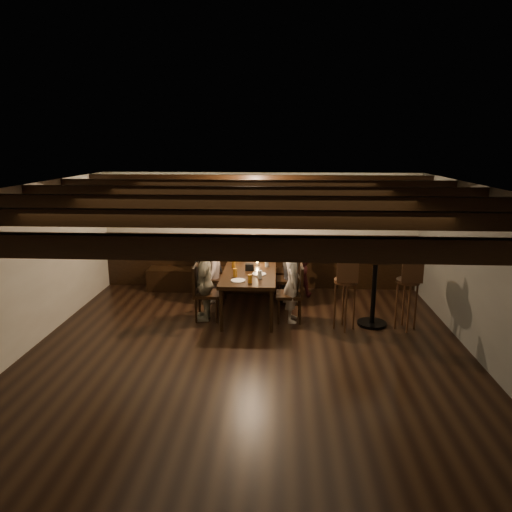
# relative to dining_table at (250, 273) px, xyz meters

# --- Properties ---
(room) EXTENTS (7.00, 7.00, 7.00)m
(room) POSITION_rel_dining_table_xyz_m (-0.18, 0.16, 0.36)
(room) COLOR black
(room) RESTS_ON ground
(dining_table) EXTENTS (0.95, 2.08, 0.77)m
(dining_table) POSITION_rel_dining_table_xyz_m (0.00, 0.00, 0.00)
(dining_table) COLOR black
(dining_table) RESTS_ON floor
(chair_left_near) EXTENTS (0.44, 0.44, 0.96)m
(chair_left_near) POSITION_rel_dining_table_xyz_m (-0.73, 0.44, -0.42)
(chair_left_near) COLOR black
(chair_left_near) RESTS_ON floor
(chair_left_far) EXTENTS (0.44, 0.44, 0.96)m
(chair_left_far) POSITION_rel_dining_table_xyz_m (-0.72, -0.46, -0.42)
(chair_left_far) COLOR black
(chair_left_far) RESTS_ON floor
(chair_right_near) EXTENTS (0.44, 0.44, 0.96)m
(chair_right_near) POSITION_rel_dining_table_xyz_m (0.72, 0.46, -0.42)
(chair_right_near) COLOR black
(chair_right_near) RESTS_ON floor
(chair_right_far) EXTENTS (0.45, 0.45, 0.98)m
(chair_right_far) POSITION_rel_dining_table_xyz_m (0.73, -0.44, -0.41)
(chair_right_far) COLOR black
(chair_right_far) RESTS_ON floor
(person_bench_left) EXTENTS (0.60, 0.39, 1.21)m
(person_bench_left) POSITION_rel_dining_table_xyz_m (-0.91, 0.89, -0.11)
(person_bench_left) COLOR #262527
(person_bench_left) RESTS_ON floor
(person_bench_centre) EXTENTS (0.45, 0.30, 1.23)m
(person_bench_centre) POSITION_rel_dining_table_xyz_m (-0.01, 1.05, -0.10)
(person_bench_centre) COLOR gray
(person_bench_centre) RESTS_ON floor
(person_bench_right) EXTENTS (0.60, 0.47, 1.21)m
(person_bench_right) POSITION_rel_dining_table_xyz_m (0.89, 0.91, -0.10)
(person_bench_right) COLOR #5B1F22
(person_bench_right) RESTS_ON floor
(person_left_near) EXTENTS (0.49, 0.84, 1.29)m
(person_left_near) POSITION_rel_dining_table_xyz_m (-0.76, 0.44, -0.06)
(person_left_near) COLOR gray
(person_left_near) RESTS_ON floor
(person_left_far) EXTENTS (0.33, 0.78, 1.32)m
(person_left_far) POSITION_rel_dining_table_xyz_m (-0.74, -0.46, -0.05)
(person_left_far) COLOR gray
(person_left_far) RESTS_ON floor
(person_right_near) EXTENTS (0.41, 0.63, 1.28)m
(person_right_near) POSITION_rel_dining_table_xyz_m (0.74, 0.46, -0.07)
(person_right_near) COLOR #28282B
(person_right_near) RESTS_ON floor
(person_right_far) EXTENTS (0.32, 0.49, 1.32)m
(person_right_far) POSITION_rel_dining_table_xyz_m (0.76, -0.44, -0.05)
(person_right_far) COLOR #B5A799
(person_right_far) RESTS_ON floor
(pint_a) EXTENTS (0.07, 0.07, 0.14)m
(pint_a) POSITION_rel_dining_table_xyz_m (-0.29, 0.70, 0.13)
(pint_a) COLOR #BF7219
(pint_a) RESTS_ON dining_table
(pint_b) EXTENTS (0.07, 0.07, 0.14)m
(pint_b) POSITION_rel_dining_table_xyz_m (0.24, 0.65, 0.13)
(pint_b) COLOR #BF7219
(pint_b) RESTS_ON dining_table
(pint_c) EXTENTS (0.07, 0.07, 0.14)m
(pint_c) POSITION_rel_dining_table_xyz_m (-0.30, 0.10, 0.13)
(pint_c) COLOR #BF7219
(pint_c) RESTS_ON dining_table
(pint_d) EXTENTS (0.07, 0.07, 0.14)m
(pint_d) POSITION_rel_dining_table_xyz_m (0.30, 0.20, 0.13)
(pint_d) COLOR silver
(pint_d) RESTS_ON dining_table
(pint_e) EXTENTS (0.07, 0.07, 0.14)m
(pint_e) POSITION_rel_dining_table_xyz_m (-0.21, -0.45, 0.13)
(pint_e) COLOR #BF7219
(pint_e) RESTS_ON dining_table
(pint_f) EXTENTS (0.07, 0.07, 0.14)m
(pint_f) POSITION_rel_dining_table_xyz_m (0.21, -0.55, 0.13)
(pint_f) COLOR silver
(pint_f) RESTS_ON dining_table
(pint_g) EXTENTS (0.07, 0.07, 0.14)m
(pint_g) POSITION_rel_dining_table_xyz_m (0.06, -0.80, 0.13)
(pint_g) COLOR #BF7219
(pint_g) RESTS_ON dining_table
(plate_near) EXTENTS (0.24, 0.24, 0.01)m
(plate_near) POSITION_rel_dining_table_xyz_m (-0.14, -0.70, 0.07)
(plate_near) COLOR white
(plate_near) RESTS_ON dining_table
(plate_far) EXTENTS (0.24, 0.24, 0.01)m
(plate_far) POSITION_rel_dining_table_xyz_m (0.18, -0.30, 0.07)
(plate_far) COLOR white
(plate_far) RESTS_ON dining_table
(condiment_caddy) EXTENTS (0.15, 0.10, 0.12)m
(condiment_caddy) POSITION_rel_dining_table_xyz_m (0.00, -0.05, 0.12)
(condiment_caddy) COLOR black
(condiment_caddy) RESTS_ON dining_table
(candle) EXTENTS (0.05, 0.05, 0.05)m
(candle) POSITION_rel_dining_table_xyz_m (0.12, 0.30, 0.09)
(candle) COLOR beige
(candle) RESTS_ON dining_table
(high_top_table) EXTENTS (0.67, 0.67, 1.18)m
(high_top_table) POSITION_rel_dining_table_xyz_m (2.10, -0.56, 0.07)
(high_top_table) COLOR black
(high_top_table) RESTS_ON floor
(bar_stool_left) EXTENTS (0.38, 0.38, 1.20)m
(bar_stool_left) POSITION_rel_dining_table_xyz_m (1.60, -0.76, -0.27)
(bar_stool_left) COLOR #372211
(bar_stool_left) RESTS_ON floor
(bar_stool_right) EXTENTS (0.38, 0.39, 1.20)m
(bar_stool_right) POSITION_rel_dining_table_xyz_m (2.60, -0.71, -0.27)
(bar_stool_right) COLOR #372211
(bar_stool_right) RESTS_ON floor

